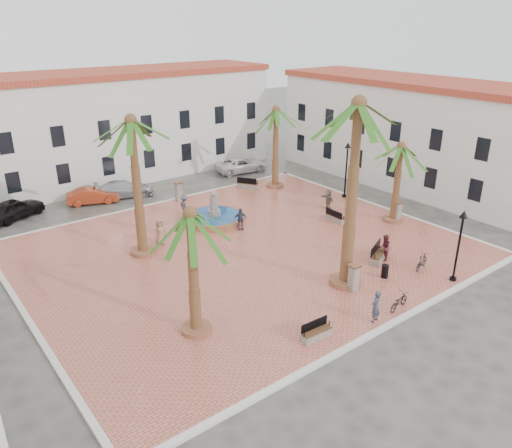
# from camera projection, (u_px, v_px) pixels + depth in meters

# --- Properties ---
(ground) EXTENTS (120.00, 120.00, 0.00)m
(ground) POSITION_uv_depth(u_px,v_px,m) (244.00, 251.00, 31.60)
(ground) COLOR #56544F
(ground) RESTS_ON ground
(plaza) EXTENTS (26.00, 22.00, 0.15)m
(plaza) POSITION_uv_depth(u_px,v_px,m) (244.00, 250.00, 31.57)
(plaza) COLOR #CF6C55
(plaza) RESTS_ON ground
(kerb_n) EXTENTS (26.30, 0.30, 0.16)m
(kerb_n) POSITION_uv_depth(u_px,v_px,m) (162.00, 203.00, 39.61)
(kerb_n) COLOR silver
(kerb_n) RESTS_ON ground
(kerb_s) EXTENTS (26.30, 0.30, 0.16)m
(kerb_s) POSITION_uv_depth(u_px,v_px,m) (382.00, 329.00, 23.53)
(kerb_s) COLOR silver
(kerb_s) RESTS_ON ground
(kerb_e) EXTENTS (0.30, 22.30, 0.16)m
(kerb_e) POSITION_uv_depth(u_px,v_px,m) (377.00, 206.00, 38.91)
(kerb_e) COLOR silver
(kerb_e) RESTS_ON ground
(kerb_w) EXTENTS (0.30, 22.30, 0.16)m
(kerb_w) POSITION_uv_depth(u_px,v_px,m) (28.00, 320.00, 24.23)
(kerb_w) COLOR silver
(kerb_w) RESTS_ON ground
(building_north) EXTENTS (30.40, 7.40, 9.50)m
(building_north) POSITION_uv_depth(u_px,v_px,m) (110.00, 126.00, 44.39)
(building_north) COLOR white
(building_north) RESTS_ON ground
(building_east) EXTENTS (7.40, 26.40, 9.00)m
(building_east) POSITION_uv_depth(u_px,v_px,m) (417.00, 133.00, 42.62)
(building_east) COLOR white
(building_east) RESTS_ON ground
(fountain) EXTENTS (4.37, 4.37, 2.26)m
(fountain) POSITION_uv_depth(u_px,v_px,m) (214.00, 217.00, 35.78)
(fountain) COLOR #A26041
(fountain) RESTS_ON plaza
(palm_nw) EXTENTS (5.21, 5.21, 8.61)m
(palm_nw) POSITION_uv_depth(u_px,v_px,m) (132.00, 136.00, 28.20)
(palm_nw) COLOR #A26041
(palm_nw) RESTS_ON plaza
(palm_sw) EXTENTS (4.65, 4.65, 6.21)m
(palm_sw) POSITION_uv_depth(u_px,v_px,m) (191.00, 229.00, 21.34)
(palm_sw) COLOR #A26041
(palm_sw) RESTS_ON plaza
(palm_s) EXTENTS (5.69, 5.69, 10.17)m
(palm_s) POSITION_uv_depth(u_px,v_px,m) (357.00, 124.00, 24.10)
(palm_s) COLOR #A26041
(palm_s) RESTS_ON plaza
(palm_e) EXTENTS (4.61, 4.61, 5.79)m
(palm_e) POSITION_uv_depth(u_px,v_px,m) (400.00, 156.00, 34.13)
(palm_e) COLOR #A26041
(palm_e) RESTS_ON plaza
(palm_ne) EXTENTS (4.87, 4.87, 6.95)m
(palm_ne) POSITION_uv_depth(u_px,v_px,m) (276.00, 119.00, 40.96)
(palm_ne) COLOR #A26041
(palm_ne) RESTS_ON plaza
(bench_s) EXTENTS (1.63, 0.57, 0.85)m
(bench_s) POSITION_uv_depth(u_px,v_px,m) (316.00, 333.00, 22.69)
(bench_s) COLOR gray
(bench_s) RESTS_ON plaza
(bench_se) EXTENTS (2.03, 1.32, 1.03)m
(bench_se) POSITION_uv_depth(u_px,v_px,m) (379.00, 256.00, 29.98)
(bench_se) COLOR gray
(bench_se) RESTS_ON plaza
(bench_e) EXTENTS (0.54, 1.68, 0.88)m
(bench_e) POSITION_uv_depth(u_px,v_px,m) (335.00, 218.00, 35.72)
(bench_e) COLOR gray
(bench_e) RESTS_ON plaza
(bench_ne) EXTENTS (1.51, 1.85, 0.98)m
(bench_ne) POSITION_uv_depth(u_px,v_px,m) (248.00, 185.00, 42.63)
(bench_ne) COLOR gray
(bench_ne) RESTS_ON plaza
(lamppost_s) EXTENTS (0.45, 0.45, 4.15)m
(lamppost_s) POSITION_uv_depth(u_px,v_px,m) (461.00, 234.00, 26.73)
(lamppost_s) COLOR black
(lamppost_s) RESTS_ON plaza
(lamppost_e) EXTENTS (0.49, 0.49, 4.52)m
(lamppost_e) POSITION_uv_depth(u_px,v_px,m) (347.00, 160.00, 39.53)
(lamppost_e) COLOR black
(lamppost_e) RESTS_ON plaza
(bollard_se) EXTENTS (0.58, 0.58, 1.54)m
(bollard_se) POSITION_uv_depth(u_px,v_px,m) (354.00, 277.00, 26.45)
(bollard_se) COLOR gray
(bollard_se) RESTS_ON plaza
(bollard_n) EXTENTS (0.58, 0.58, 1.56)m
(bollard_n) POSITION_uv_depth(u_px,v_px,m) (178.00, 191.00, 39.54)
(bollard_n) COLOR gray
(bollard_n) RESTS_ON plaza
(bollard_e) EXTENTS (0.56, 0.56, 1.46)m
(bollard_e) POSITION_uv_depth(u_px,v_px,m) (397.00, 211.00, 35.55)
(bollard_e) COLOR gray
(bollard_e) RESTS_ON plaza
(litter_bin) EXTENTS (0.39, 0.39, 0.76)m
(litter_bin) POSITION_uv_depth(u_px,v_px,m) (385.00, 271.00, 27.96)
(litter_bin) COLOR black
(litter_bin) RESTS_ON plaza
(cyclist_a) EXTENTS (0.66, 0.49, 1.64)m
(cyclist_a) POSITION_uv_depth(u_px,v_px,m) (376.00, 306.00, 23.73)
(cyclist_a) COLOR #363A50
(cyclist_a) RESTS_ON plaza
(bicycle_a) EXTENTS (1.65, 0.79, 0.83)m
(bicycle_a) POSITION_uv_depth(u_px,v_px,m) (399.00, 301.00, 24.92)
(bicycle_a) COLOR black
(bicycle_a) RESTS_ON plaza
(cyclist_b) EXTENTS (1.00, 0.97, 1.62)m
(cyclist_b) POSITION_uv_depth(u_px,v_px,m) (385.00, 248.00, 29.81)
(cyclist_b) COLOR maroon
(cyclist_b) RESTS_ON plaza
(bicycle_b) EXTENTS (1.62, 0.81, 0.94)m
(bicycle_b) POSITION_uv_depth(u_px,v_px,m) (422.00, 262.00, 28.86)
(bicycle_b) COLOR black
(bicycle_b) RESTS_ON plaza
(pedestrian_fountain_a) EXTENTS (0.90, 0.63, 1.73)m
(pedestrian_fountain_a) POSITION_uv_depth(u_px,v_px,m) (160.00, 232.00, 31.88)
(pedestrian_fountain_a) COLOR #9F7562
(pedestrian_fountain_a) RESTS_ON plaza
(pedestrian_fountain_b) EXTENTS (0.99, 0.66, 1.56)m
(pedestrian_fountain_b) POSITION_uv_depth(u_px,v_px,m) (240.00, 219.00, 34.12)
(pedestrian_fountain_b) COLOR #313B51
(pedestrian_fountain_b) RESTS_ON plaza
(pedestrian_north) EXTENTS (0.66, 1.06, 1.58)m
(pedestrian_north) POSITION_uv_depth(u_px,v_px,m) (184.00, 205.00, 36.58)
(pedestrian_north) COLOR #4C4C51
(pedestrian_north) RESTS_ON plaza
(pedestrian_east) EXTENTS (0.69, 1.48, 1.54)m
(pedestrian_east) POSITION_uv_depth(u_px,v_px,m) (328.00, 199.00, 37.86)
(pedestrian_east) COLOR #696154
(pedestrian_east) RESTS_ON plaza
(car_black) EXTENTS (4.78, 3.45, 1.51)m
(car_black) POSITION_uv_depth(u_px,v_px,m) (14.00, 209.00, 36.43)
(car_black) COLOR black
(car_black) RESTS_ON ground
(car_red) EXTENTS (4.17, 2.61, 1.30)m
(car_red) POSITION_uv_depth(u_px,v_px,m) (93.00, 196.00, 39.45)
(car_red) COLOR #AA3719
(car_red) RESTS_ON ground
(car_silver) EXTENTS (5.01, 3.15, 1.35)m
(car_silver) POSITION_uv_depth(u_px,v_px,m) (124.00, 189.00, 40.92)
(car_silver) COLOR #B7B7C0
(car_silver) RESTS_ON ground
(car_white) EXTENTS (5.31, 3.07, 1.39)m
(car_white) POSITION_uv_depth(u_px,v_px,m) (241.00, 165.00, 47.51)
(car_white) COLOR white
(car_white) RESTS_ON ground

